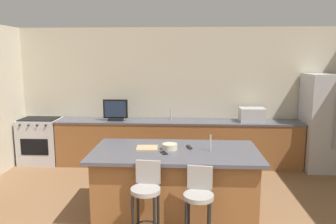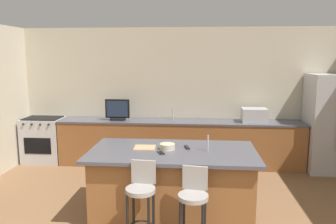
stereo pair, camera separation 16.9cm
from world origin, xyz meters
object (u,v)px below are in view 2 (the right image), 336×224
Objects in this scene: cell_phone at (161,153)px; cutting_board at (145,148)px; microwave at (254,115)px; tv_monitor at (117,111)px; kitchen_island at (173,183)px; bar_stool_left at (141,196)px; refrigerator at (331,123)px; bar_stool_right at (193,202)px; fruit_bowl at (167,147)px; range_oven at (44,140)px; tv_remote at (187,147)px.

cutting_board is (-0.24, 0.21, 0.01)m from cell_phone.
tv_monitor is at bearing -178.90° from microwave.
microwave reaches higher than kitchen_island.
bar_stool_left is 0.72m from cell_phone.
bar_stool_left is at bearing -137.78° from refrigerator.
fruit_bowl reaches higher than bar_stool_right.
bar_stool_right is 3.29× the size of cutting_board.
tv_monitor is at bearing -1.83° from range_oven.
cutting_board is at bearing -67.28° from tv_monitor.
bar_stool_right is 0.99m from fruit_bowl.
range_oven is 1.95× the size of microwave.
kitchen_island is at bearing -59.59° from tv_monitor.
fruit_bowl is (-1.52, -2.17, -0.07)m from microwave.
refrigerator is at bearing -0.83° from range_oven.
bar_stool_left is (0.96, -2.91, -0.51)m from tv_monitor.
bar_stool_left is 3.44× the size of cutting_board.
range_oven is 1.92× the size of tv_monitor.
kitchen_island is 1.21× the size of refrigerator.
fruit_bowl is 1.37× the size of cell_phone.
bar_stool_left is at bearing -112.19° from kitchen_island.
cell_phone is at bearing 131.31° from bar_stool_right.
bar_stool_left is at bearing -128.01° from cell_phone.
refrigerator is at bearing 13.94° from cell_phone.
range_oven is at bearing 135.97° from bar_stool_left.
microwave is 0.99× the size of tv_monitor.
tv_remote is at bearing 16.69° from cell_phone.
kitchen_island is 0.85m from bar_stool_right.
tv_remote is at bearing -54.27° from tv_monitor.
tv_remote is at bearing -121.10° from microwave.
bar_stool_left is at bearing -71.76° from tv_monitor.
bar_stool_right is at bearing -78.92° from cell_phone.
microwave is 3.20× the size of cell_phone.
kitchen_island is at bearing -143.44° from refrigerator.
bar_stool_left is 0.60m from bar_stool_right.
bar_stool_left reaches higher than range_oven.
cutting_board is (-0.39, 0.06, 0.47)m from kitchen_island.
bar_stool_left is 5.86× the size of tv_remote.
tv_remote is at bearing -34.24° from range_oven.
tv_monitor is 0.49× the size of bar_stool_left.
cutting_board is (2.47, -2.14, 0.48)m from range_oven.
tv_remote is at bearing 6.86° from cutting_board.
microwave is at bearing 49.52° from cutting_board.
refrigerator is 3.90m from bar_stool_right.
microwave is 0.50× the size of bar_stool_right.
tv_remote is (-1.25, -2.07, -0.10)m from microwave.
microwave is (4.30, 0.00, 0.58)m from range_oven.
fruit_bowl is at bearing -4.54° from cutting_board.
bar_stool_left reaches higher than bar_stool_right.
tv_monitor is 3.10m from bar_stool_left.
bar_stool_left reaches higher than cell_phone.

